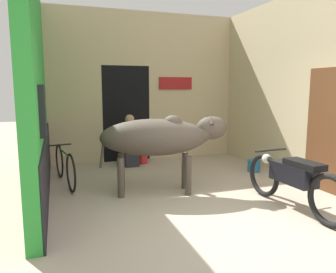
{
  "coord_description": "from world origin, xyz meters",
  "views": [
    {
      "loc": [
        -2.08,
        -3.49,
        1.78
      ],
      "look_at": [
        -0.22,
        1.91,
        0.91
      ],
      "focal_mm": 35.0,
      "sensor_mm": 36.0,
      "label": 1
    }
  ],
  "objects_px": {
    "shopkeeper_seated": "(130,139)",
    "bucket": "(254,166)",
    "motorcycle_near": "(293,179)",
    "cow": "(160,137)",
    "plastic_stool": "(142,154)",
    "bicycle": "(65,166)"
  },
  "relations": [
    {
      "from": "shopkeeper_seated",
      "to": "plastic_stool",
      "type": "bearing_deg",
      "value": 24.22
    },
    {
      "from": "cow",
      "to": "bicycle",
      "type": "bearing_deg",
      "value": 145.77
    },
    {
      "from": "bicycle",
      "to": "bucket",
      "type": "distance_m",
      "value": 3.83
    },
    {
      "from": "motorcycle_near",
      "to": "bicycle",
      "type": "distance_m",
      "value": 3.93
    },
    {
      "from": "cow",
      "to": "bucket",
      "type": "bearing_deg",
      "value": 16.42
    },
    {
      "from": "cow",
      "to": "bicycle",
      "type": "xyz_separation_m",
      "value": [
        -1.52,
        1.03,
        -0.6
      ]
    },
    {
      "from": "cow",
      "to": "motorcycle_near",
      "type": "height_order",
      "value": "cow"
    },
    {
      "from": "motorcycle_near",
      "to": "plastic_stool",
      "type": "bearing_deg",
      "value": 110.45
    },
    {
      "from": "bicycle",
      "to": "shopkeeper_seated",
      "type": "bearing_deg",
      "value": 34.79
    },
    {
      "from": "bicycle",
      "to": "plastic_stool",
      "type": "distance_m",
      "value": 2.11
    },
    {
      "from": "shopkeeper_seated",
      "to": "bicycle",
      "type": "bearing_deg",
      "value": -145.21
    },
    {
      "from": "cow",
      "to": "shopkeeper_seated",
      "type": "xyz_separation_m",
      "value": [
        -0.06,
        2.05,
        -0.34
      ]
    },
    {
      "from": "cow",
      "to": "bicycle",
      "type": "distance_m",
      "value": 1.94
    },
    {
      "from": "plastic_stool",
      "to": "bucket",
      "type": "bearing_deg",
      "value": -36.51
    },
    {
      "from": "shopkeeper_seated",
      "to": "bucket",
      "type": "distance_m",
      "value": 2.76
    },
    {
      "from": "motorcycle_near",
      "to": "plastic_stool",
      "type": "relative_size",
      "value": 5.01
    },
    {
      "from": "cow",
      "to": "bucket",
      "type": "relative_size",
      "value": 8.42
    },
    {
      "from": "shopkeeper_seated",
      "to": "bucket",
      "type": "xyz_separation_m",
      "value": [
        2.35,
        -1.37,
        -0.48
      ]
    },
    {
      "from": "motorcycle_near",
      "to": "cow",
      "type": "bearing_deg",
      "value": 138.91
    },
    {
      "from": "shopkeeper_seated",
      "to": "bucket",
      "type": "bearing_deg",
      "value": -30.29
    },
    {
      "from": "bucket",
      "to": "motorcycle_near",
      "type": "bearing_deg",
      "value": -109.22
    },
    {
      "from": "cow",
      "to": "shopkeeper_seated",
      "type": "distance_m",
      "value": 2.08
    }
  ]
}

